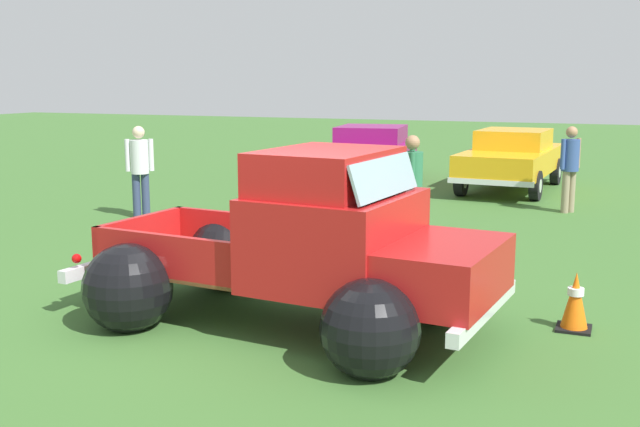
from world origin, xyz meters
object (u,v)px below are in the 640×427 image
at_px(show_car_0, 370,152).
at_px(spectator_0, 570,164).
at_px(spectator_1, 140,166).
at_px(spectator_2, 412,183).
at_px(lane_cone_0, 575,301).
at_px(show_car_1, 512,157).
at_px(vintage_pickup_truck, 313,259).
at_px(lane_cone_1, 198,227).

height_order(show_car_0, spectator_0, spectator_0).
distance_m(spectator_1, spectator_2, 5.44).
relative_size(show_car_0, spectator_0, 2.71).
bearing_deg(lane_cone_0, show_car_0, 118.90).
distance_m(show_car_1, spectator_2, 6.90).
height_order(spectator_1, spectator_2, spectator_2).
bearing_deg(show_car_1, spectator_0, 31.80).
bearing_deg(spectator_1, vintage_pickup_truck, 16.58).
relative_size(vintage_pickup_truck, spectator_1, 2.73).
xyz_separation_m(show_car_0, show_car_1, (3.57, -0.03, -0.00)).
distance_m(spectator_1, lane_cone_1, 3.03).
distance_m(spectator_0, spectator_2, 4.59).
bearing_deg(vintage_pickup_truck, spectator_0, 82.28).
relative_size(show_car_0, spectator_2, 2.64).
xyz_separation_m(vintage_pickup_truck, show_car_0, (-3.08, 11.27, 0.03)).
bearing_deg(spectator_0, vintage_pickup_truck, -67.06).
distance_m(spectator_2, lane_cone_0, 4.41).
relative_size(lane_cone_0, lane_cone_1, 1.00).
height_order(show_car_1, spectator_0, spectator_0).
height_order(spectator_1, lane_cone_1, spectator_1).
distance_m(spectator_0, lane_cone_0, 7.53).
relative_size(spectator_1, spectator_2, 1.00).
height_order(spectator_1, lane_cone_0, spectator_1).
height_order(lane_cone_0, lane_cone_1, same).
bearing_deg(spectator_1, show_car_0, 126.61).
bearing_deg(spectator_0, lane_cone_0, -49.13).
bearing_deg(spectator_2, show_car_1, 69.65).
relative_size(vintage_pickup_truck, spectator_2, 2.72).
bearing_deg(lane_cone_1, show_car_1, 65.87).
height_order(show_car_1, lane_cone_0, show_car_1).
height_order(spectator_2, lane_cone_1, spectator_2).
xyz_separation_m(spectator_1, lane_cone_1, (2.33, -1.81, -0.69)).
bearing_deg(lane_cone_1, vintage_pickup_truck, -42.87).
height_order(show_car_0, lane_cone_0, show_car_0).
bearing_deg(show_car_0, show_car_1, 81.68).
xyz_separation_m(show_car_0, lane_cone_1, (-0.13, -8.29, -0.47)).
bearing_deg(spectator_2, vintage_pickup_truck, -103.80).
xyz_separation_m(spectator_2, lane_cone_1, (-3.10, -1.39, -0.70)).
distance_m(show_car_0, spectator_2, 7.51).
distance_m(spectator_0, spectator_1, 8.38).
xyz_separation_m(vintage_pickup_truck, spectator_0, (1.99, 8.45, 0.22)).
relative_size(spectator_0, lane_cone_1, 2.71).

